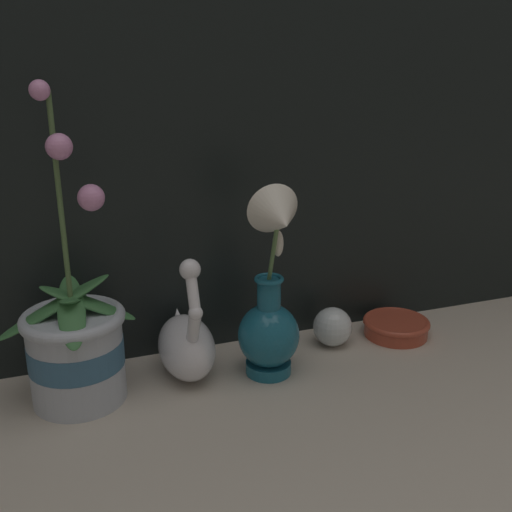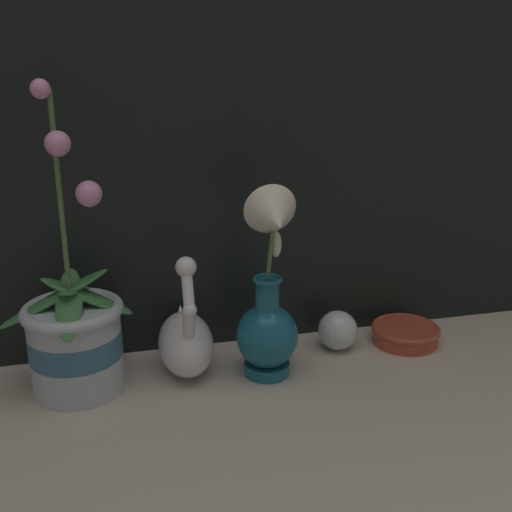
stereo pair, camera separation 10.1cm
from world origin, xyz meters
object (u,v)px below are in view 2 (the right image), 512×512
Objects in this scene: orchid_potted_plant at (75,335)px; swan_figurine at (186,339)px; glass_sphere at (338,330)px; blue_vase at (269,310)px; amber_dish at (405,333)px.

orchid_potted_plant is 2.18× the size of swan_figurine.
glass_sphere is (0.29, 0.02, -0.02)m from swan_figurine.
blue_vase is (0.32, -0.03, 0.03)m from orchid_potted_plant.
orchid_potted_plant is at bearing -176.03° from glass_sphere.
swan_figurine is 3.05× the size of glass_sphere.
swan_figurine reaches higher than glass_sphere.
orchid_potted_plant reaches higher than amber_dish.
amber_dish is at bearing -2.65° from glass_sphere.
swan_figurine is at bearing -176.76° from glass_sphere.
glass_sphere is 0.14m from amber_dish.
orchid_potted_plant is 0.61m from amber_dish.
orchid_potted_plant reaches higher than glass_sphere.
swan_figurine is at bearing 159.33° from blue_vase.
glass_sphere is (0.15, 0.07, -0.09)m from blue_vase.
swan_figurine is 0.29m from glass_sphere.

